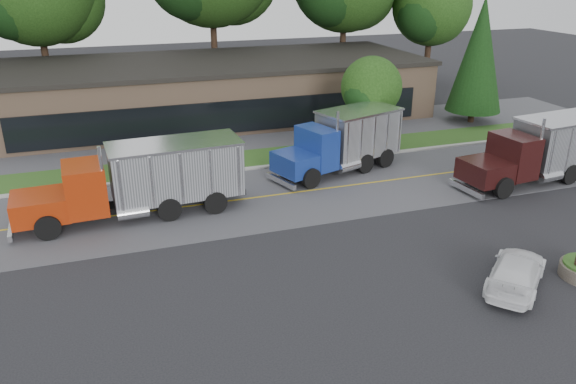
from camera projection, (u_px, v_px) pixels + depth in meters
name	position (u px, v px, depth m)	size (l,w,h in m)	color
ground	(303.00, 291.00, 20.43)	(140.00, 140.00, 0.00)	#2B2B30
road	(242.00, 200.00, 28.32)	(60.00, 8.00, 0.02)	#5E5E63
center_line	(242.00, 200.00, 28.32)	(60.00, 0.12, 0.01)	gold
curb	(224.00, 172.00, 32.00)	(60.00, 0.30, 0.12)	#9E9E99
grass_verge	(217.00, 162.00, 33.58)	(60.00, 3.40, 0.03)	#2F541D
far_parking	(202.00, 139.00, 37.96)	(60.00, 7.00, 0.02)	#5E5E63
strip_mall	(211.00, 90.00, 43.06)	(32.00, 12.00, 4.00)	#99775E
tree_far_e	(432.00, 10.00, 52.17)	(7.75, 7.29, 11.05)	#382619
evergreen_right	(479.00, 54.00, 40.26)	(3.99, 3.99, 9.07)	#382619
tree_verge	(372.00, 90.00, 35.21)	(4.06, 3.82, 5.79)	#382619
dump_truck_red	(146.00, 178.00, 26.07)	(10.61, 3.16, 3.36)	black
dump_truck_blue	(344.00, 140.00, 31.77)	(8.17, 4.78, 3.36)	black
dump_truck_maroon	(547.00, 148.00, 30.34)	(9.60, 3.56, 3.36)	black
rally_car	(516.00, 272.00, 20.51)	(1.72, 4.22, 1.22)	white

